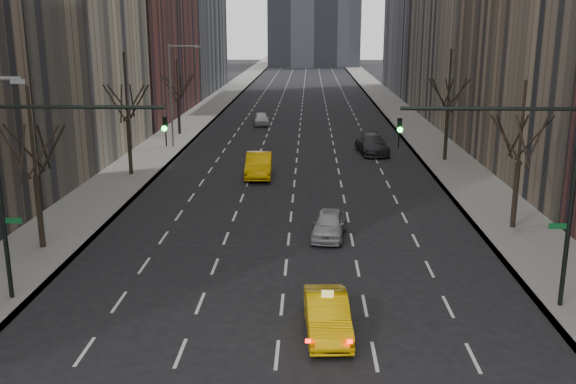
{
  "coord_description": "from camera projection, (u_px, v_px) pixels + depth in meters",
  "views": [
    {
      "loc": [
        1.02,
        -11.32,
        10.65
      ],
      "look_at": [
        0.09,
        16.17,
        3.5
      ],
      "focal_mm": 40.0,
      "sensor_mm": 36.0,
      "label": 1
    }
  ],
  "objects": [
    {
      "name": "tree_rw_c",
      "position": [
        448.0,
        111.0,
        50.94
      ],
      "size": [
        3.36,
        3.5,
        8.74
      ],
      "color": "black",
      "rests_on": "ground"
    },
    {
      "name": "traffic_mast_left",
      "position": [
        41.0,
        167.0,
        24.18
      ],
      "size": [
        6.69,
        0.39,
        8.0
      ],
      "color": "black",
      "rests_on": "ground"
    },
    {
      "name": "sidewalk_right",
      "position": [
        398.0,
        112.0,
        80.95
      ],
      "size": [
        4.5,
        320.0,
        0.15
      ],
      "primitive_type": "cube",
      "color": "slate",
      "rests_on": "ground"
    },
    {
      "name": "streetlight_far",
      "position": [
        174.0,
        85.0,
        56.13
      ],
      "size": [
        2.83,
        0.22,
        9.0
      ],
      "color": "slate",
      "rests_on": "ground"
    },
    {
      "name": "taxi_sedan",
      "position": [
        327.0,
        315.0,
        22.74
      ],
      "size": [
        1.75,
        4.33,
        1.4
      ],
      "primitive_type": "imported",
      "rotation": [
        0.0,
        0.0,
        0.06
      ],
      "color": "#E6AD04",
      "rests_on": "ground"
    },
    {
      "name": "far_taxi",
      "position": [
        259.0,
        165.0,
        46.45
      ],
      "size": [
        1.99,
        5.27,
        1.72
      ],
      "primitive_type": "imported",
      "rotation": [
        0.0,
        0.0,
        0.03
      ],
      "color": "#F4B405",
      "rests_on": "ground"
    },
    {
      "name": "traffic_mast_right",
      "position": [
        529.0,
        170.0,
        23.59
      ],
      "size": [
        6.69,
        0.39,
        8.0
      ],
      "color": "black",
      "rests_on": "ground"
    },
    {
      "name": "far_suv_grey",
      "position": [
        372.0,
        144.0,
        54.9
      ],
      "size": [
        2.84,
        5.77,
        1.61
      ],
      "primitive_type": "imported",
      "rotation": [
        0.0,
        0.0,
        0.11
      ],
      "color": "#2D2D32",
      "rests_on": "ground"
    },
    {
      "name": "silver_sedan_ahead",
      "position": [
        329.0,
        224.0,
        33.18
      ],
      "size": [
        2.11,
        4.2,
        1.37
      ],
      "primitive_type": "imported",
      "rotation": [
        0.0,
        0.0,
        -0.12
      ],
      "color": "#9DA0A5",
      "rests_on": "ground"
    },
    {
      "name": "far_car_white",
      "position": [
        261.0,
        119.0,
        70.65
      ],
      "size": [
        2.09,
        4.22,
        1.38
      ],
      "primitive_type": "imported",
      "rotation": [
        0.0,
        0.0,
        0.11
      ],
      "color": "silver",
      "rests_on": "ground"
    },
    {
      "name": "tree_lw_c",
      "position": [
        128.0,
        121.0,
        45.92
      ],
      "size": [
        3.36,
        3.5,
        8.74
      ],
      "color": "black",
      "rests_on": "ground"
    },
    {
      "name": "tree_rw_b",
      "position": [
        518.0,
        162.0,
        33.61
      ],
      "size": [
        3.36,
        3.5,
        7.82
      ],
      "color": "black",
      "rests_on": "ground"
    },
    {
      "name": "tree_lw_d",
      "position": [
        178.0,
        99.0,
        63.45
      ],
      "size": [
        3.36,
        3.5,
        7.36
      ],
      "color": "black",
      "rests_on": "ground"
    },
    {
      "name": "sidewalk_left",
      "position": [
        206.0,
        111.0,
        81.75
      ],
      "size": [
        4.5,
        320.0,
        0.15
      ],
      "primitive_type": "cube",
      "color": "slate",
      "rests_on": "ground"
    },
    {
      "name": "tree_lw_b",
      "position": [
        36.0,
        176.0,
        30.53
      ],
      "size": [
        3.36,
        3.5,
        7.82
      ],
      "color": "black",
      "rests_on": "ground"
    }
  ]
}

